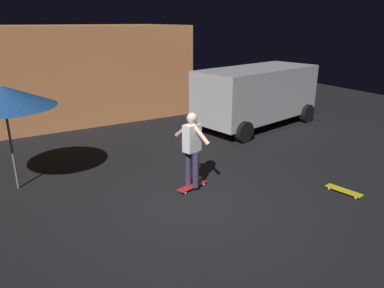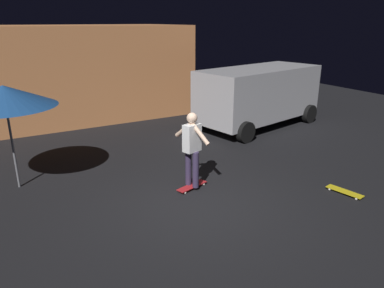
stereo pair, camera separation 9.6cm
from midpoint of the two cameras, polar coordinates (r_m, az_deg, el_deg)
The scene contains 7 objects.
ground_plane at distance 7.47m, azimuth 0.40°, elevation -9.57°, with size 28.00×28.00×0.00m, color black.
low_building at distance 14.67m, azimuth -22.26°, elevation 10.24°, with size 10.16×4.25×3.39m.
parked_van at distance 12.90m, azimuth 9.95°, elevation 7.91°, with size 4.88×2.97×2.03m.
patio_umbrella at distance 8.48m, azimuth -27.95°, elevation 6.61°, with size 2.10×2.10×2.30m.
skateboard_ridden at distance 8.12m, azimuth -0.34°, elevation -6.65°, with size 0.80×0.41×0.07m.
skateboard_spare at distance 8.56m, azimuth 22.54°, elevation -6.82°, with size 0.35×0.80×0.07m.
skater at distance 7.75m, azimuth -0.35°, elevation -0.09°, with size 0.43×0.97×1.67m.
Camera 1 is at (-3.40, -5.61, 3.56)m, focal length 33.82 mm.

